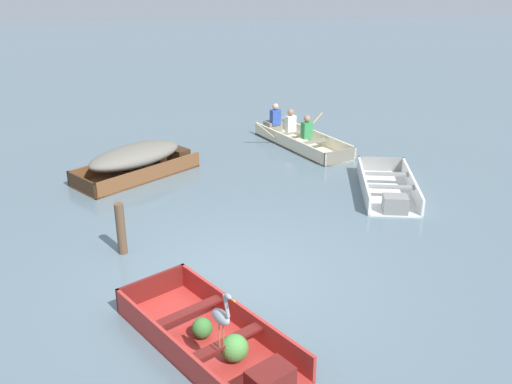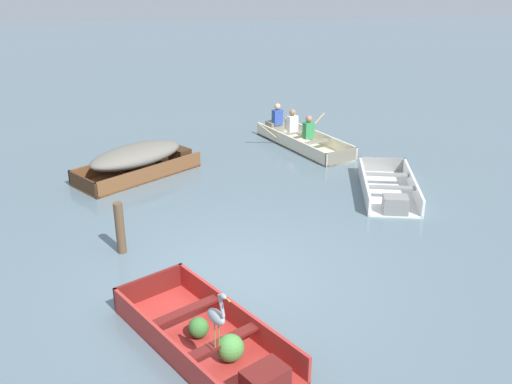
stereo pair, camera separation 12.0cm
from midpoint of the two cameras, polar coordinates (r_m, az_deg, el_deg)
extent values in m
plane|color=slate|center=(9.38, -2.47, -8.61)|extent=(80.00, 80.00, 0.00)
cube|color=#AD2D28|center=(7.98, -5.30, -14.87)|extent=(2.58, 3.08, 0.04)
cube|color=#AD2D28|center=(8.13, -2.05, -12.36)|extent=(1.65, 2.46, 0.40)
cube|color=#AD2D28|center=(7.64, -8.91, -15.31)|extent=(1.65, 2.46, 0.40)
cube|color=maroon|center=(8.90, -10.73, -9.41)|extent=(1.00, 0.68, 0.40)
cube|color=maroon|center=(7.06, 0.93, -18.48)|extent=(0.64, 0.59, 0.36)
cube|color=maroon|center=(7.52, -3.40, -14.75)|extent=(0.98, 0.72, 0.04)
cube|color=maroon|center=(8.11, -7.19, -11.78)|extent=(0.98, 0.72, 0.04)
sphere|color=#4C9342|center=(7.55, -2.63, -15.33)|extent=(0.36, 0.36, 0.36)
sphere|color=#387533|center=(7.99, -5.86, -13.38)|extent=(0.29, 0.29, 0.29)
cube|color=white|center=(12.92, 12.70, 0.04)|extent=(1.57, 2.75, 0.04)
cube|color=white|center=(12.95, 15.07, 0.68)|extent=(0.54, 2.55, 0.39)
cube|color=white|center=(12.79, 10.44, 0.82)|extent=(0.54, 2.55, 0.39)
cube|color=gray|center=(14.04, 12.10, 2.67)|extent=(1.09, 0.26, 0.39)
cube|color=gray|center=(11.84, 13.46, -1.17)|extent=(0.55, 0.45, 0.35)
cube|color=gray|center=(12.47, 13.03, 0.50)|extent=(1.01, 0.35, 0.04)
cube|color=gray|center=(13.18, 12.59, 1.77)|extent=(1.01, 0.35, 0.04)
cube|color=brown|center=(13.86, -12.07, 1.66)|extent=(2.99, 2.77, 0.04)
cube|color=brown|center=(14.24, -13.40, 2.81)|extent=(2.28, 1.94, 0.37)
cube|color=brown|center=(13.38, -10.77, 1.75)|extent=(2.28, 1.94, 0.37)
cube|color=#3F2716|center=(13.11, -17.28, 0.65)|extent=(0.78, 0.91, 0.37)
cube|color=#3F2716|center=(14.52, -7.97, 3.68)|extent=(0.61, 0.63, 0.33)
cube|color=#3F2716|center=(14.01, -10.69, 3.12)|extent=(0.80, 0.90, 0.04)
cube|color=#3F2716|center=(13.55, -13.68, 2.19)|extent=(0.80, 0.90, 0.04)
ellipsoid|color=#6B665B|center=(13.70, -12.24, 3.59)|extent=(2.55, 2.39, 0.47)
cube|color=beige|center=(15.74, 4.41, 4.64)|extent=(2.30, 3.43, 0.04)
cube|color=beige|center=(15.43, 2.98, 4.93)|extent=(1.44, 3.04, 0.36)
cube|color=beige|center=(15.96, 5.82, 5.45)|extent=(1.44, 3.04, 0.36)
cube|color=gray|center=(14.46, 8.18, 3.50)|extent=(0.93, 0.46, 0.36)
cube|color=gray|center=(16.86, 1.49, 6.55)|extent=(0.56, 0.52, 0.32)
cube|color=gray|center=(16.05, 3.40, 5.96)|extent=(0.88, 0.52, 0.04)
cube|color=gray|center=(15.28, 5.52, 5.03)|extent=(0.88, 0.52, 0.04)
cube|color=#338C4C|center=(15.45, 4.88, 6.18)|extent=(0.33, 0.28, 0.44)
sphere|color=#9E7051|center=(15.36, 4.92, 7.32)|extent=(0.18, 0.18, 0.18)
cube|color=white|center=(16.05, 3.25, 6.86)|extent=(0.33, 0.28, 0.44)
sphere|color=#9E7051|center=(15.97, 3.28, 7.96)|extent=(0.18, 0.18, 0.18)
cube|color=#2D4CA5|center=(16.67, 1.74, 7.48)|extent=(0.33, 0.28, 0.44)
sphere|color=tan|center=(16.59, 1.75, 8.55)|extent=(0.18, 0.18, 0.18)
cylinder|color=tan|center=(15.66, 0.81, 6.10)|extent=(0.60, 0.31, 0.55)
cylinder|color=tan|center=(16.53, 5.55, 6.89)|extent=(0.60, 0.31, 0.55)
cylinder|color=olive|center=(7.19, -3.77, -14.00)|extent=(0.02, 0.02, 0.35)
cylinder|color=olive|center=(7.16, -4.18, -14.17)|extent=(0.02, 0.02, 0.35)
ellipsoid|color=#93999E|center=(7.02, -4.03, -12.35)|extent=(0.29, 0.35, 0.18)
cylinder|color=#93999E|center=(6.81, -3.50, -11.30)|extent=(0.10, 0.12, 0.28)
ellipsoid|color=#93999E|center=(6.70, -3.33, -10.39)|extent=(0.11, 0.13, 0.06)
cone|color=gold|center=(6.65, -2.92, -10.68)|extent=(0.07, 0.10, 0.02)
cylinder|color=brown|center=(10.19, -13.69, -3.59)|extent=(0.16, 0.16, 0.95)
camera|label=1|loc=(0.06, -90.29, -0.12)|focal=40.00mm
camera|label=2|loc=(0.06, 89.71, 0.12)|focal=40.00mm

